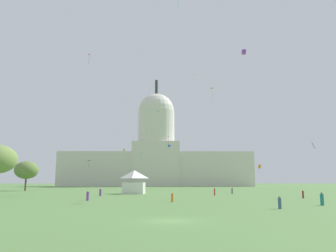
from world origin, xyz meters
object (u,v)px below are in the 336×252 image
Objects in this scene: kite_yellow_high at (193,75)px; person_purple_front_right at (88,196)px; kite_red_mid at (168,138)px; event_tent at (134,182)px; person_red_edge_west at (215,192)px; person_denim_near_tent at (280,203)px; person_orange_back_center at (172,198)px; person_grey_back_right at (232,191)px; kite_black_low at (88,161)px; kite_gold_mid at (124,150)px; kite_green_low at (141,154)px; kite_blue_mid at (169,146)px; kite_turquoise_high at (159,113)px; person_maroon_near_tree_west at (303,194)px; person_purple_near_tree_east at (100,192)px; capitol_building at (156,156)px; kite_violet_mid at (244,52)px; kite_magenta_high at (88,56)px; person_teal_mid_left at (322,199)px; kite_white_high at (141,0)px; kite_lime_high at (212,90)px; kite_orange_low at (260,167)px; tree_west_near at (27,170)px; kite_pink_low at (313,146)px.

person_purple_front_right is at bearing 22.23° from kite_yellow_high.
kite_red_mid is (-12.00, 5.65, -31.06)m from kite_yellow_high.
kite_yellow_high is 0.39× the size of kite_red_mid.
kite_yellow_high reaches higher than event_tent.
person_denim_near_tent is (2.26, -36.56, -0.09)m from person_red_edge_west.
person_grey_back_right reaches higher than person_orange_back_center.
kite_gold_mid reaches higher than kite_black_low.
kite_blue_mid is (12.06, 51.15, 8.69)m from kite_green_low.
kite_turquoise_high reaches higher than kite_gold_mid.
kite_blue_mid is at bearing -139.69° from person_maroon_near_tree_west.
kite_blue_mid is 1.17× the size of kite_red_mid.
person_purple_near_tree_east is 1.04× the size of person_maroon_near_tree_west.
capitol_building reaches higher than kite_violet_mid.
kite_gold_mid is 1.20× the size of kite_turquoise_high.
kite_violet_mid is at bearing 38.63° from kite_yellow_high.
person_teal_mid_left is at bearing 52.22° from kite_magenta_high.
kite_white_high is at bearing -90.35° from capitol_building.
kite_magenta_high is 0.79× the size of kite_blue_mid.
person_denim_near_tent reaches higher than person_orange_back_center.
kite_magenta_high is at bearing 69.75° from person_red_edge_west.
kite_red_mid reaches higher than person_grey_back_right.
kite_orange_low is at bearing 162.73° from kite_lime_high.
kite_turquoise_high is (4.96, 71.28, 33.11)m from event_tent.
kite_lime_high is 2.96× the size of kite_yellow_high.
kite_yellow_high is at bearing 35.92° from tree_west_near.
tree_west_near is 7.60× the size of kite_pink_low.
person_purple_near_tree_east is at bearing 77.98° from kite_red_mid.
person_denim_near_tent is at bearing -154.49° from person_purple_near_tree_east.
kite_green_low is at bearing 134.64° from kite_turquoise_high.
kite_lime_high reaches higher than person_orange_back_center.
kite_pink_low reaches higher than person_teal_mid_left.
person_purple_front_right is at bearing 74.74° from kite_lime_high.
kite_turquoise_high reaches higher than tree_west_near.
kite_white_high is (8.25, 2.11, 47.23)m from person_purple_near_tree_east.
person_maroon_near_tree_west is (73.33, -49.52, -6.16)m from tree_west_near.
person_denim_near_tent is at bearing -50.58° from tree_west_near.
kite_yellow_high is 0.34× the size of kite_blue_mid.
kite_blue_mid is (-27.59, 114.96, 12.03)m from kite_pink_low.
event_tent is 65.69m from kite_lime_high.
person_grey_back_right is at bearing -79.23° from capitol_building.
kite_gold_mid is (-14.43, 96.03, 17.23)m from event_tent.
person_maroon_near_tree_west is at bearing -34.03° from tree_west_near.
capitol_building is 27.58× the size of kite_lime_high.
kite_red_mid is (-34.02, 37.81, 15.76)m from kite_orange_low.
kite_orange_low is (41.15, -78.93, -9.96)m from capitol_building.
kite_orange_low is at bearing -62.46° from capitol_building.
person_purple_near_tree_east is at bearing 6.75° from kite_gold_mid.
person_purple_front_right is 1.29× the size of kite_pink_low.
kite_yellow_high is 65.53m from kite_black_low.
kite_gold_mid is (-23.49, 129.87, 19.58)m from person_orange_back_center.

